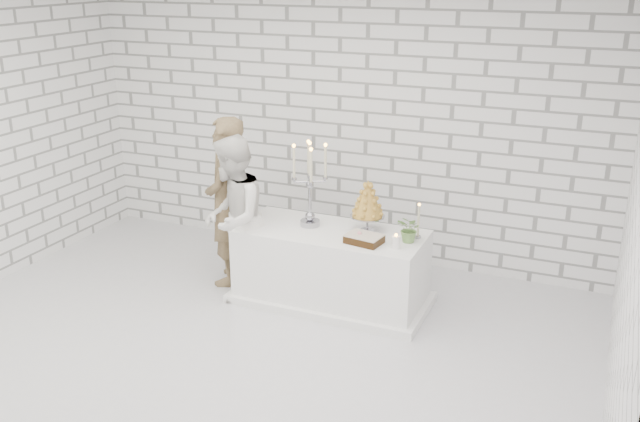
{
  "coord_description": "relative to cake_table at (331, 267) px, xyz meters",
  "views": [
    {
      "loc": [
        2.82,
        -4.62,
        3.19
      ],
      "look_at": [
        0.43,
        0.95,
        1.05
      ],
      "focal_mm": 39.75,
      "sensor_mm": 36.0,
      "label": 1
    }
  ],
  "objects": [
    {
      "name": "croquembouche",
      "position": [
        0.32,
        0.12,
        0.63
      ],
      "size": [
        0.4,
        0.4,
        0.51
      ],
      "primitive_type": null,
      "rotation": [
        0.0,
        0.0,
        0.25
      ],
      "color": "olive",
      "rests_on": "cake_table"
    },
    {
      "name": "wall_back",
      "position": [
        -0.42,
        1.25,
        1.12
      ],
      "size": [
        6.0,
        0.01,
        3.0
      ],
      "primitive_type": "cube",
      "color": "white",
      "rests_on": "ground"
    },
    {
      "name": "bride",
      "position": [
        -0.94,
        -0.25,
        0.45
      ],
      "size": [
        0.84,
        0.95,
        1.64
      ],
      "primitive_type": "imported",
      "rotation": [
        0.0,
        0.0,
        -1.25
      ],
      "color": "white",
      "rests_on": "ground"
    },
    {
      "name": "cake_table",
      "position": [
        0.0,
        0.0,
        0.0
      ],
      "size": [
        1.8,
        0.8,
        0.75
      ],
      "primitive_type": "cube",
      "color": "white",
      "rests_on": "ground"
    },
    {
      "name": "pillar_candle",
      "position": [
        0.7,
        -0.18,
        0.44
      ],
      "size": [
        0.1,
        0.1,
        0.12
      ],
      "primitive_type": "cylinder",
      "rotation": [
        0.0,
        0.0,
        -0.26
      ],
      "color": "white",
      "rests_on": "cake_table"
    },
    {
      "name": "extra_taper",
      "position": [
        0.81,
        0.14,
        0.54
      ],
      "size": [
        0.07,
        0.07,
        0.32
      ],
      "primitive_type": "cylinder",
      "rotation": [
        0.0,
        0.0,
        -0.18
      ],
      "color": "beige",
      "rests_on": "cake_table"
    },
    {
      "name": "chocolate_cake",
      "position": [
        0.4,
        -0.17,
        0.42
      ],
      "size": [
        0.35,
        0.28,
        0.08
      ],
      "primitive_type": "cube",
      "rotation": [
        0.0,
        0.0,
        -0.16
      ],
      "color": "black",
      "rests_on": "cake_table"
    },
    {
      "name": "wall_right",
      "position": [
        2.58,
        -1.25,
        1.12
      ],
      "size": [
        0.01,
        5.0,
        3.0
      ],
      "primitive_type": "cube",
      "color": "white",
      "rests_on": "ground"
    },
    {
      "name": "candelabra",
      "position": [
        -0.25,
        0.05,
        0.8
      ],
      "size": [
        0.42,
        0.42,
        0.85
      ],
      "primitive_type": null,
      "rotation": [
        0.0,
        0.0,
        -0.28
      ],
      "color": "#93939C",
      "rests_on": "cake_table"
    },
    {
      "name": "ground",
      "position": [
        -0.42,
        -1.25,
        -0.38
      ],
      "size": [
        6.0,
        5.0,
        0.01
      ],
      "primitive_type": "cube",
      "color": "silver",
      "rests_on": "ground"
    },
    {
      "name": "groom",
      "position": [
        -1.18,
        0.04,
        0.5
      ],
      "size": [
        0.58,
        0.73,
        1.75
      ],
      "primitive_type": "imported",
      "rotation": [
        0.0,
        0.0,
        -1.28
      ],
      "color": "brown",
      "rests_on": "ground"
    },
    {
      "name": "flowers",
      "position": [
        0.77,
        0.01,
        0.5
      ],
      "size": [
        0.29,
        0.27,
        0.25
      ],
      "primitive_type": "imported",
      "rotation": [
        0.0,
        0.0,
        -0.43
      ],
      "color": "#58833F",
      "rests_on": "cake_table"
    }
  ]
}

